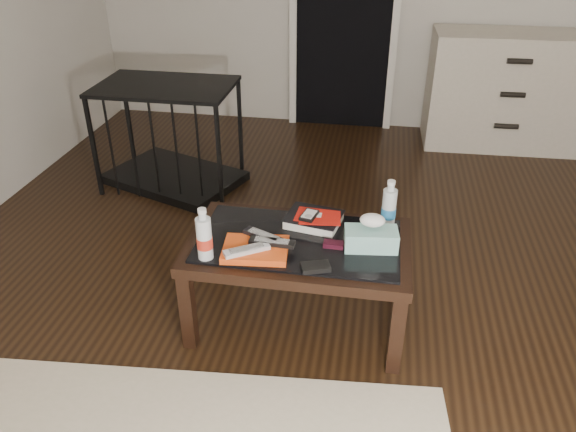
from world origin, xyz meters
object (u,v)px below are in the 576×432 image
at_px(pet_crate, 172,152).
at_px(textbook, 314,220).
at_px(coffee_table, 299,251).
at_px(water_bottle_left, 204,234).
at_px(water_bottle_right, 389,204).
at_px(tissue_box, 371,239).
at_px(dresser, 506,91).

distance_m(pet_crate, textbook, 1.68).
xyz_separation_m(coffee_table, water_bottle_left, (-0.37, -0.21, 0.18)).
distance_m(water_bottle_right, tissue_box, 0.22).
relative_size(pet_crate, water_bottle_left, 4.43).
xyz_separation_m(dresser, water_bottle_left, (-1.66, -2.67, 0.13)).
bearing_deg(textbook, dresser, 72.62).
bearing_deg(tissue_box, coffee_table, 171.18).
bearing_deg(tissue_box, water_bottle_left, -171.09).
relative_size(water_bottle_right, tissue_box, 1.03).
bearing_deg(water_bottle_right, tissue_box, -109.76).
relative_size(textbook, water_bottle_left, 1.05).
bearing_deg(textbook, pet_crate, 144.79).
distance_m(textbook, water_bottle_right, 0.36).
height_order(dresser, textbook, dresser).
bearing_deg(coffee_table, water_bottle_right, 25.27).
relative_size(coffee_table, pet_crate, 0.95).
height_order(pet_crate, tissue_box, pet_crate).
distance_m(coffee_table, pet_crate, 1.75).
height_order(textbook, water_bottle_right, water_bottle_right).
xyz_separation_m(textbook, tissue_box, (0.27, -0.16, 0.02)).
bearing_deg(textbook, water_bottle_left, -129.05).
distance_m(dresser, tissue_box, 2.66).
bearing_deg(coffee_table, dresser, 62.47).
height_order(water_bottle_right, tissue_box, water_bottle_right).
relative_size(pet_crate, water_bottle_right, 4.43).
relative_size(coffee_table, water_bottle_right, 4.20).
xyz_separation_m(water_bottle_right, tissue_box, (-0.07, -0.20, -0.07)).
bearing_deg(water_bottle_left, textbook, 40.21).
bearing_deg(dresser, pet_crate, -156.61).
bearing_deg(pet_crate, tissue_box, -22.76).
height_order(water_bottle_left, water_bottle_right, same).
bearing_deg(coffee_table, water_bottle_left, -151.10).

